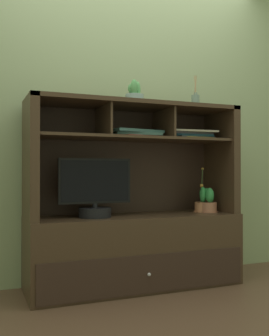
% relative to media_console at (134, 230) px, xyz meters
% --- Properties ---
extents(floor_plane, '(6.00, 6.00, 0.02)m').
position_rel_media_console_xyz_m(floor_plane, '(0.00, -0.01, -0.43)').
color(floor_plane, brown).
rests_on(floor_plane, ground).
extents(back_wall, '(6.00, 0.02, 2.80)m').
position_rel_media_console_xyz_m(back_wall, '(0.00, 0.27, 0.98)').
color(back_wall, '#8EA172').
rests_on(back_wall, ground).
extents(media_console, '(1.58, 0.53, 1.36)m').
position_rel_media_console_xyz_m(media_console, '(0.00, 0.00, 0.00)').
color(media_console, '#3E2C1D').
rests_on(media_console, ground).
extents(tv_monitor, '(0.52, 0.23, 0.42)m').
position_rel_media_console_xyz_m(tv_monitor, '(-0.32, -0.05, 0.28)').
color(tv_monitor, black).
rests_on(tv_monitor, media_console).
extents(potted_orchid, '(0.13, 0.13, 0.36)m').
position_rel_media_console_xyz_m(potted_orchid, '(0.58, -0.01, 0.16)').
color(potted_orchid, '#BA754E').
rests_on(potted_orchid, media_console).
extents(potted_fern, '(0.16, 0.16, 0.20)m').
position_rel_media_console_xyz_m(potted_fern, '(0.62, -0.04, 0.20)').
color(potted_fern, '#AD6B4F').
rests_on(potted_fern, media_console).
extents(magazine_stack_left, '(0.41, 0.26, 0.05)m').
position_rel_media_console_xyz_m(magazine_stack_left, '(0.01, -0.01, 0.72)').
color(magazine_stack_left, '#AD3537').
rests_on(magazine_stack_left, media_console).
extents(magazine_stack_centre, '(0.40, 0.31, 0.07)m').
position_rel_media_console_xyz_m(magazine_stack_centre, '(0.49, 0.04, 0.73)').
color(magazine_stack_centre, gold).
rests_on(magazine_stack_centre, media_console).
extents(diffuser_bottle, '(0.06, 0.06, 0.25)m').
position_rel_media_console_xyz_m(diffuser_bottle, '(0.51, -0.02, 0.99)').
color(diffuser_bottle, slate).
rests_on(diffuser_bottle, media_console).
extents(potted_succulent, '(0.16, 0.16, 0.17)m').
position_rel_media_console_xyz_m(potted_succulent, '(-0.00, -0.01, 1.00)').
color(potted_succulent, '#83A19A').
rests_on(potted_succulent, media_console).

